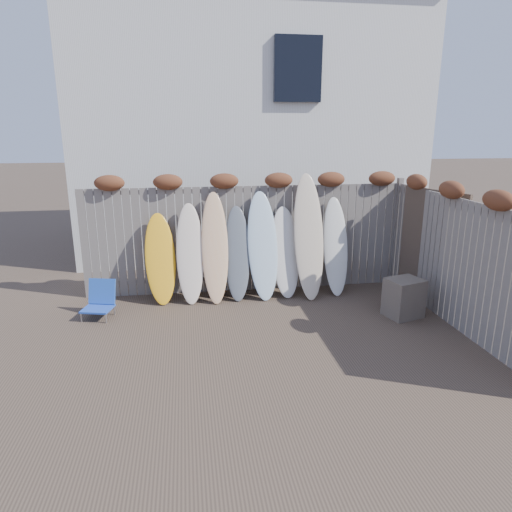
{
  "coord_description": "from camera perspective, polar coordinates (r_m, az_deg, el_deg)",
  "views": [
    {
      "loc": [
        -1.1,
        -5.9,
        2.99
      ],
      "look_at": [
        0.0,
        1.2,
        1.0
      ],
      "focal_mm": 32.0,
      "sensor_mm": 36.0,
      "label": 1
    }
  ],
  "objects": [
    {
      "name": "surfboard_5",
      "position": [
        8.41,
        3.69,
        0.48
      ],
      "size": [
        0.54,
        0.61,
        1.63
      ],
      "primitive_type": "ellipsoid",
      "rotation": [
        -0.31,
        0.0,
        0.04
      ],
      "color": "silver",
      "rests_on": "ground"
    },
    {
      "name": "surfboard_2",
      "position": [
        8.15,
        -5.17,
        1.04
      ],
      "size": [
        0.49,
        0.7,
        1.93
      ],
      "primitive_type": "ellipsoid",
      "rotation": [
        -0.31,
        0.0,
        -0.03
      ],
      "color": "#FAC981",
      "rests_on": "ground"
    },
    {
      "name": "lattice_panel",
      "position": [
        8.49,
        21.02,
        0.95
      ],
      "size": [
        0.49,
        1.29,
        2.02
      ],
      "primitive_type": "cube",
      "rotation": [
        0.0,
        0.0,
        0.33
      ],
      "color": "#46312A",
      "rests_on": "ground"
    },
    {
      "name": "surfboard_1",
      "position": [
        8.17,
        -8.25,
        0.3
      ],
      "size": [
        0.5,
        0.64,
        1.74
      ],
      "primitive_type": "ellipsoid",
      "rotation": [
        -0.31,
        0.0,
        -0.02
      ],
      "color": "beige",
      "rests_on": "ground"
    },
    {
      "name": "surfboard_6",
      "position": [
        8.37,
        6.61,
        2.45
      ],
      "size": [
        0.56,
        0.8,
        2.24
      ],
      "primitive_type": "ellipsoid",
      "rotation": [
        -0.31,
        0.0,
        -0.02
      ],
      "color": "beige",
      "rests_on": "ground"
    },
    {
      "name": "house",
      "position": [
        12.5,
        -1.51,
        16.47
      ],
      "size": [
        8.5,
        5.5,
        6.33
      ],
      "color": "silver",
      "rests_on": "ground"
    },
    {
      "name": "right_fence",
      "position": [
        7.61,
        24.06,
        0.07
      ],
      "size": [
        0.28,
        4.4,
        2.24
      ],
      "color": "slate",
      "rests_on": "ground"
    },
    {
      "name": "wooden_crate",
      "position": [
        7.92,
        17.98,
        -4.99
      ],
      "size": [
        0.66,
        0.59,
        0.64
      ],
      "primitive_type": "cube",
      "rotation": [
        0.0,
        0.0,
        0.28
      ],
      "color": "#493B37",
      "rests_on": "ground"
    },
    {
      "name": "surfboard_0",
      "position": [
        8.23,
        -11.87,
        -0.36
      ],
      "size": [
        0.58,
        0.62,
        1.58
      ],
      "primitive_type": "ellipsoid",
      "rotation": [
        -0.31,
        0.0,
        0.1
      ],
      "color": "#F4A818",
      "rests_on": "ground"
    },
    {
      "name": "ground",
      "position": [
        6.7,
        1.6,
        -11.01
      ],
      "size": [
        80.0,
        80.0,
        0.0
      ],
      "primitive_type": "plane",
      "color": "#493A2D"
    },
    {
      "name": "beach_chair",
      "position": [
        7.99,
        -18.93,
        -5.23
      ],
      "size": [
        0.56,
        0.58,
        0.6
      ],
      "color": "blue",
      "rests_on": "ground"
    },
    {
      "name": "surfboard_4",
      "position": [
        8.27,
        0.84,
        1.29
      ],
      "size": [
        0.58,
        0.71,
        1.92
      ],
      "primitive_type": "ellipsoid",
      "rotation": [
        -0.31,
        0.0,
        0.04
      ],
      "color": "silver",
      "rests_on": "ground"
    },
    {
      "name": "surfboard_7",
      "position": [
        8.64,
        9.9,
        1.2
      ],
      "size": [
        0.49,
        0.66,
        1.79
      ],
      "primitive_type": "ellipsoid",
      "rotation": [
        -0.31,
        0.0,
        -0.05
      ],
      "color": "silver",
      "rests_on": "ground"
    },
    {
      "name": "back_fence",
      "position": [
        8.56,
        -0.83,
        3.32
      ],
      "size": [
        6.05,
        0.28,
        2.24
      ],
      "color": "slate",
      "rests_on": "ground"
    },
    {
      "name": "surfboard_3",
      "position": [
        8.24,
        -2.37,
        0.32
      ],
      "size": [
        0.5,
        0.63,
        1.67
      ],
      "primitive_type": "ellipsoid",
      "rotation": [
        -0.31,
        0.0,
        -0.07
      ],
      "color": "#595F66",
      "rests_on": "ground"
    }
  ]
}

